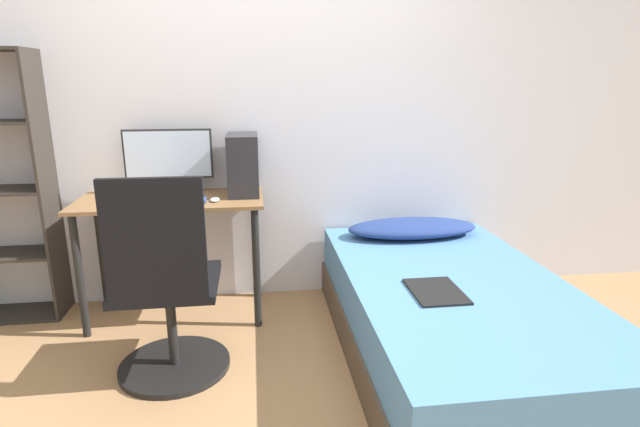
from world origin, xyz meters
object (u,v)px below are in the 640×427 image
Objects in this scene: office_chair at (167,302)px; pc_tower at (243,164)px; monitor at (168,158)px; bed at (453,320)px; keyboard at (170,201)px.

pc_tower reaches higher than office_chair.
pc_tower is at bearing -10.97° from monitor.
bed is (1.45, -0.03, -0.18)m from office_chair.
pc_tower is (0.46, -0.09, -0.04)m from monitor.
pc_tower is at bearing 23.44° from keyboard.
monitor reaches higher than keyboard.
bed is at bearing -36.73° from pc_tower.
monitor reaches higher than bed.
monitor is 1.30× the size of keyboard.
bed is 3.71× the size of monitor.
pc_tower is (-1.08, 0.80, 0.72)m from bed.
bed is at bearing -22.47° from keyboard.
keyboard is at bearing -156.56° from pc_tower.
monitor is at bearing 149.81° from bed.
keyboard is (-1.50, 0.62, 0.54)m from bed.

